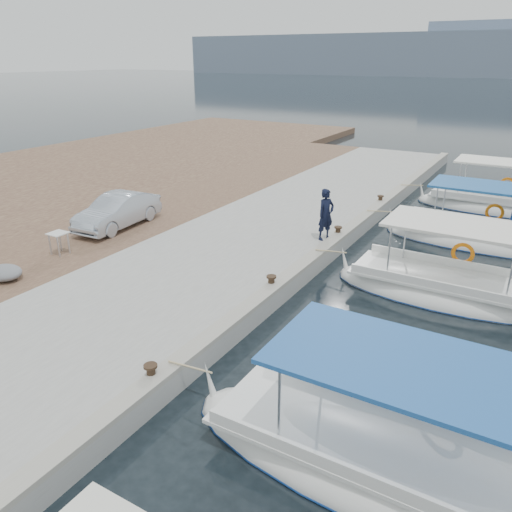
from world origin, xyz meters
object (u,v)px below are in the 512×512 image
at_px(fishing_caique_b, 398,471).
at_px(fishing_caique_d, 482,240).
at_px(fishing_caique_e, 494,208).
at_px(parked_car, 118,211).
at_px(fishing_caique_c, 441,291).
at_px(fisherman, 326,215).

height_order(fishing_caique_b, fishing_caique_d, same).
bearing_deg(fishing_caique_b, fishing_caique_e, 91.66).
bearing_deg(fishing_caique_b, fishing_caique_d, 91.71).
relative_size(fishing_caique_d, fishing_caique_e, 1.01).
distance_m(fishing_caique_e, parked_car, 16.50).
height_order(fishing_caique_c, fisherman, fisherman).
bearing_deg(fishing_caique_c, fishing_caique_e, 88.43).
distance_m(fishing_caique_b, fishing_caique_d, 12.57).
distance_m(fishing_caique_c, fisherman, 4.74).
bearing_deg(fishing_caique_b, fisherman, 119.89).
xyz_separation_m(fishing_caique_c, parked_car, (-11.61, -1.18, 0.99)).
height_order(fishing_caique_d, parked_car, fishing_caique_d).
xyz_separation_m(fishing_caique_d, fishing_caique_e, (-0.14, 5.08, -0.07)).
xyz_separation_m(fishing_caique_b, fishing_caique_c, (-0.79, 7.42, 0.00)).
xyz_separation_m(fishing_caique_d, fisherman, (-4.74, -3.67, 1.21)).
xyz_separation_m(fishing_caique_c, fishing_caique_e, (0.28, 10.23, -0.00)).
bearing_deg(fishing_caique_b, parked_car, 153.27).
xyz_separation_m(fisherman, parked_car, (-7.29, -2.65, -0.29)).
bearing_deg(fisherman, fishing_caique_e, -1.95).
height_order(fishing_caique_b, fisherman, fisherman).
bearing_deg(fishing_caique_c, fisherman, 161.20).
bearing_deg(fishing_caique_c, fishing_caique_b, -83.90).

